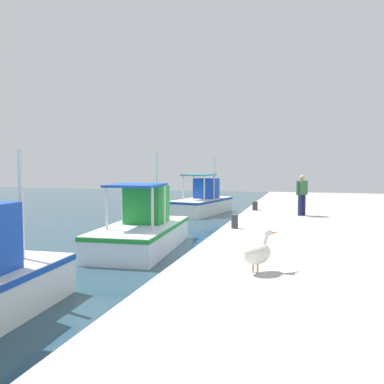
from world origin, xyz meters
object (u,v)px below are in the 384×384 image
(fishing_boat_second, at_px, (142,229))
(fisherman_standing, at_px, (302,193))
(mooring_bollard_second, at_px, (235,222))
(mooring_bollard_third, at_px, (255,206))
(fishing_boat_third, at_px, (203,202))
(pelican, at_px, (257,252))

(fishing_boat_second, xyz_separation_m, fisherman_standing, (4.26, -5.18, 1.03))
(mooring_bollard_second, xyz_separation_m, mooring_bollard_third, (5.39, 0.00, -0.03))
(fishing_boat_second, bearing_deg, fisherman_standing, -50.59)
(fishing_boat_third, relative_size, mooring_bollard_second, 11.70)
(mooring_bollard_third, bearing_deg, fishing_boat_second, 151.15)
(fishing_boat_third, height_order, pelican, fishing_boat_third)
(fishing_boat_third, bearing_deg, mooring_bollard_second, -159.69)
(fisherman_standing, height_order, mooring_bollard_second, fisherman_standing)
(fisherman_standing, height_order, mooring_bollard_third, fisherman_standing)
(mooring_bollard_third, bearing_deg, mooring_bollard_second, 180.00)
(fishing_boat_third, height_order, fisherman_standing, fishing_boat_third)
(fishing_boat_second, relative_size, mooring_bollard_second, 11.69)
(pelican, bearing_deg, fishing_boat_second, 42.79)
(fishing_boat_second, bearing_deg, mooring_bollard_third, -28.85)
(fishing_boat_second, height_order, mooring_bollard_third, fishing_boat_second)
(pelican, xyz_separation_m, mooring_bollard_second, (5.06, 1.31, -0.18))
(fishing_boat_second, xyz_separation_m, mooring_bollard_second, (0.28, -3.12, 0.34))
(fishing_boat_third, xyz_separation_m, fisherman_standing, (-5.82, -5.69, 1.03))
(mooring_bollard_third, bearing_deg, pelican, -172.85)
(mooring_bollard_second, relative_size, mooring_bollard_third, 1.14)
(mooring_bollard_second, height_order, mooring_bollard_third, mooring_bollard_second)
(pelican, bearing_deg, fishing_boat_third, 18.38)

